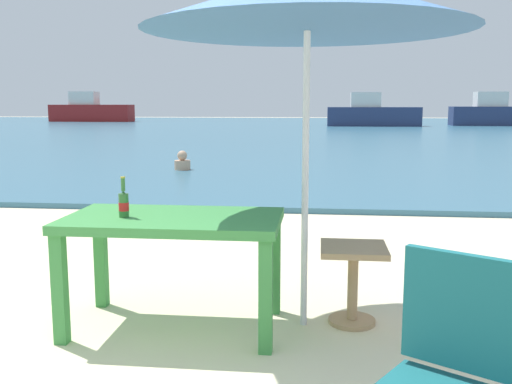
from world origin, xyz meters
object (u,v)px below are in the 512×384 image
boat_ferry (91,111)px  boat_cargo_ship (497,113)px  boat_tanker (372,114)px  side_table_wood (353,273)px  beer_bottle_amber (124,203)px  swimmer_person (182,162)px  patio_umbrella (308,2)px  picnic_table_green (174,232)px

boat_ferry → boat_cargo_ship: (29.22, -5.39, -0.06)m
boat_tanker → side_table_wood: bearing=-95.1°
beer_bottle_amber → swimmer_person: 8.71m
patio_umbrella → side_table_wood: 1.80m
picnic_table_green → swimmer_person: size_ratio=3.41×
swimmer_person → boat_cargo_ship: boat_cargo_ship is taller
picnic_table_green → boat_cargo_ship: boat_cargo_ship is taller
boat_tanker → beer_bottle_amber: bearing=-97.6°
beer_bottle_amber → swimmer_person: beer_bottle_amber is taller
picnic_table_green → beer_bottle_amber: beer_bottle_amber is taller
beer_bottle_amber → boat_tanker: 33.87m
picnic_table_green → side_table_wood: picnic_table_green is taller
swimmer_person → picnic_table_green: bearing=-76.8°
swimmer_person → boat_ferry: boat_ferry is taller
boat_cargo_ship → beer_bottle_amber: bearing=-109.5°
picnic_table_green → patio_umbrella: patio_umbrella is taller
beer_bottle_amber → side_table_wood: (1.49, 0.27, -0.50)m
side_table_wood → boat_ferry: 44.23m
beer_bottle_amber → boat_cargo_ship: (12.47, 35.17, -0.00)m
swimmer_person → boat_cargo_ship: size_ratio=0.07×
side_table_wood → boat_tanker: (2.99, 33.30, 0.48)m
swimmer_person → boat_tanker: boat_tanker is taller
swimmer_person → patio_umbrella: bearing=-71.1°
patio_umbrella → boat_tanker: bearing=84.3°
side_table_wood → swimmer_person: side_table_wood is taller
boat_ferry → side_table_wood: bearing=-65.6°
picnic_table_green → beer_bottle_amber: 0.37m
picnic_table_green → boat_cargo_ship: bearing=70.9°
boat_cargo_ship → swimmer_person: bearing=-118.0°
picnic_table_green → boat_tanker: size_ratio=0.24×
boat_cargo_ship → boat_tanker: bearing=-168.7°
boat_cargo_ship → picnic_table_green: bearing=-109.1°
side_table_wood → boat_cargo_ship: boat_cargo_ship is taller
boat_ferry → beer_bottle_amber: bearing=-67.6°
picnic_table_green → boat_cargo_ship: size_ratio=0.24×
picnic_table_green → boat_tanker: (4.17, 33.50, 0.18)m
boat_ferry → swimmer_person: bearing=-64.8°
boat_ferry → boat_cargo_ship: size_ratio=1.08×
side_table_wood → swimmer_person: size_ratio=1.32×
side_table_wood → swimmer_person: (-3.17, 8.25, -0.11)m
side_table_wood → swimmer_person: 8.84m
picnic_table_green → beer_bottle_amber: (-0.31, -0.07, 0.20)m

